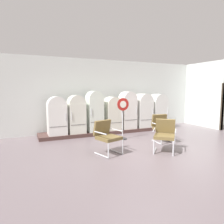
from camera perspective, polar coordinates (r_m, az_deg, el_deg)
The scene contains 15 objects.
ground at distance 6.15m, azimuth 11.71°, elevation -11.23°, with size 12.00×10.00×0.05m, color slate.
back_wall at distance 9.08m, azimuth -1.67°, elevation 4.81°, with size 11.76×0.12×3.11m.
side_wall_right at distance 10.86m, azimuth 24.42°, elevation 4.38°, with size 0.16×2.20×3.11m.
display_plinth at distance 8.68m, azimuth -0.04°, elevation -5.24°, with size 5.97×0.95×0.14m, color #4C332F.
refrigerator_0 at distance 7.78m, azimuth -15.30°, elevation -0.72°, with size 0.67×0.64×1.43m.
refrigerator_1 at distance 7.91m, azimuth -10.02°, elevation -0.29°, with size 0.63×0.62×1.46m.
refrigerator_2 at distance 8.13m, azimuth -4.96°, elevation 0.60°, with size 0.59×0.65×1.62m.
refrigerator_3 at distance 8.44m, azimuth 0.11°, elevation -0.09°, with size 0.64×0.67×1.38m.
refrigerator_4 at distance 8.72m, azimuth 4.45°, elevation 0.88°, with size 0.62×0.63×1.59m.
refrigerator_5 at distance 9.15m, azimuth 8.74°, elevation 0.70°, with size 0.71×0.68×1.49m.
refrigerator_6 at distance 9.60m, azimuth 12.78°, elevation 0.81°, with size 0.71×0.67×1.47m.
armchair_left at distance 5.77m, azimuth -1.51°, elevation -6.49°, with size 0.76×0.82×0.94m.
armchair_right at distance 7.28m, azimuth 13.93°, elevation -3.96°, with size 0.68×0.72×0.94m.
armchair_center at distance 6.15m, azimuth 14.64°, elevation -5.89°, with size 0.87×0.88×0.94m.
sign_stand at distance 7.36m, azimuth 3.05°, elevation -2.01°, with size 0.46×0.32×1.51m.
Camera 1 is at (-3.45, -4.74, 1.83)m, focal length 32.44 mm.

